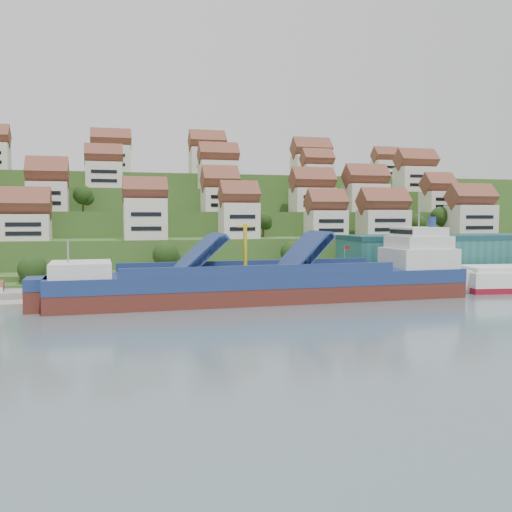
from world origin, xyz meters
name	(u,v)px	position (x,y,z in m)	size (l,w,h in m)	color
ground	(281,301)	(0.00, 0.00, 0.00)	(300.00, 300.00, 0.00)	slate
quay	(343,284)	(20.00, 15.00, 1.10)	(180.00, 14.00, 2.20)	gray
hillside	(197,233)	(0.00, 103.55, 10.66)	(260.00, 128.00, 31.00)	#2D4C1E
hillside_village	(225,191)	(1.34, 60.34, 24.40)	(158.31, 63.19, 29.05)	beige
hillside_trees	(201,216)	(-8.28, 44.89, 16.72)	(132.45, 62.28, 31.56)	#223E14
warehouse	(459,255)	(52.00, 17.00, 7.20)	(60.00, 15.00, 10.00)	#235F5A
flagpole	(345,261)	(18.11, 10.00, 6.88)	(1.28, 0.16, 8.00)	gray
cargo_ship	(277,284)	(-0.79, 0.09, 3.45)	(82.56, 13.75, 18.34)	#542119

